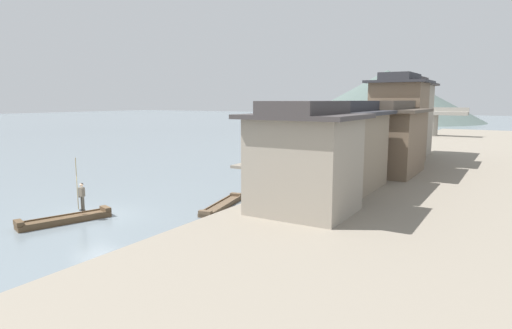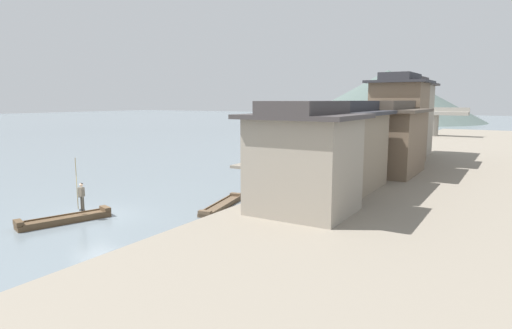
% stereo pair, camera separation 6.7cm
% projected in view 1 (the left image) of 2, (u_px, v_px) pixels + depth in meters
% --- Properties ---
extents(ground_plane, '(400.00, 400.00, 0.00)m').
position_uv_depth(ground_plane, '(96.00, 216.00, 25.41)').
color(ground_plane, slate).
extents(riverbank_right, '(18.00, 110.00, 0.62)m').
position_uv_depth(riverbank_right, '(455.00, 166.00, 42.51)').
color(riverbank_right, gray).
rests_on(riverbank_right, ground).
extents(boat_foreground_poled, '(2.52, 5.04, 0.53)m').
position_uv_depth(boat_foreground_poled, '(65.00, 220.00, 24.08)').
color(boat_foreground_poled, brown).
rests_on(boat_foreground_poled, ground).
extents(boatman_person, '(0.57, 0.28, 3.04)m').
position_uv_depth(boatman_person, '(82.00, 193.00, 24.53)').
color(boatman_person, black).
rests_on(boatman_person, boat_foreground_poled).
extents(boat_moored_nearest, '(0.92, 3.69, 0.48)m').
position_uv_depth(boat_moored_nearest, '(344.00, 162.00, 46.54)').
color(boat_moored_nearest, '#232326').
rests_on(boat_moored_nearest, ground).
extents(boat_moored_second, '(1.61, 5.44, 0.56)m').
position_uv_depth(boat_moored_second, '(396.00, 143.00, 67.04)').
color(boat_moored_second, '#232326').
rests_on(boat_moored_second, ground).
extents(boat_moored_third, '(4.24, 1.07, 0.35)m').
position_uv_depth(boat_moored_third, '(283.00, 151.00, 56.66)').
color(boat_moored_third, brown).
rests_on(boat_moored_third, ground).
extents(boat_moored_far, '(2.04, 5.44, 0.41)m').
position_uv_depth(boat_moored_far, '(222.00, 205.00, 27.49)').
color(boat_moored_far, brown).
rests_on(boat_moored_far, ground).
extents(boat_midriver_drifting, '(4.40, 2.29, 0.45)m').
position_uv_depth(boat_midriver_drifting, '(355.00, 147.00, 61.79)').
color(boat_midriver_drifting, brown).
rests_on(boat_midriver_drifting, ground).
extents(boat_midriver_upstream, '(1.86, 3.86, 0.38)m').
position_uv_depth(boat_midriver_upstream, '(297.00, 179.00, 36.89)').
color(boat_midriver_upstream, '#423328').
rests_on(boat_midriver_upstream, ground).
extents(boat_upstream_distant, '(1.23, 4.75, 0.48)m').
position_uv_depth(boat_upstream_distant, '(265.00, 189.00, 32.43)').
color(boat_upstream_distant, '#33281E').
rests_on(boat_upstream_distant, ground).
extents(boat_crossing_west, '(1.09, 4.28, 0.80)m').
position_uv_depth(boat_crossing_west, '(322.00, 167.00, 41.97)').
color(boat_crossing_west, '#423328').
rests_on(boat_crossing_west, ground).
extents(house_waterfront_nearest, '(6.34, 5.67, 6.14)m').
position_uv_depth(house_waterfront_nearest, '(304.00, 158.00, 23.58)').
color(house_waterfront_nearest, gray).
rests_on(house_waterfront_nearest, riverbank_right).
extents(house_waterfront_second, '(5.59, 8.08, 6.14)m').
position_uv_depth(house_waterfront_second, '(342.00, 147.00, 29.74)').
color(house_waterfront_second, gray).
rests_on(house_waterfront_second, riverbank_right).
extents(house_waterfront_tall, '(6.74, 8.08, 6.14)m').
position_uv_depth(house_waterfront_tall, '(384.00, 138.00, 36.64)').
color(house_waterfront_tall, '#75604C').
rests_on(house_waterfront_tall, riverbank_right).
extents(house_waterfront_narrow, '(5.94, 5.62, 8.74)m').
position_uv_depth(house_waterfront_narrow, '(398.00, 119.00, 42.22)').
color(house_waterfront_narrow, '#75604C').
rests_on(house_waterfront_narrow, riverbank_right).
extents(house_waterfront_far, '(5.21, 7.44, 8.74)m').
position_uv_depth(house_waterfront_far, '(409.00, 117.00, 48.03)').
color(house_waterfront_far, gray).
rests_on(house_waterfront_far, riverbank_right).
extents(stone_bridge, '(27.64, 2.40, 5.55)m').
position_uv_depth(stone_bridge, '(385.00, 117.00, 78.86)').
color(stone_bridge, gray).
rests_on(stone_bridge, ground).
extents(hill_far_west, '(59.05, 59.05, 16.27)m').
position_uv_depth(hill_far_west, '(386.00, 96.00, 138.03)').
color(hill_far_west, '#4C5B56').
rests_on(hill_far_west, ground).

